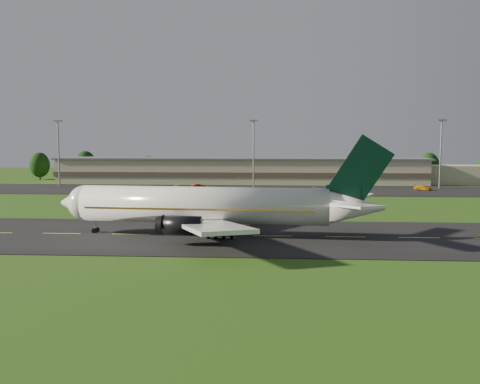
# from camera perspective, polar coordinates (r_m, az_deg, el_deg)

# --- Properties ---
(ground) EXTENTS (360.00, 360.00, 0.00)m
(ground) POSITION_cam_1_polar(r_m,az_deg,el_deg) (82.77, -4.17, -4.68)
(ground) COLOR #2A4711
(ground) RESTS_ON ground
(taxiway) EXTENTS (220.00, 30.00, 0.10)m
(taxiway) POSITION_cam_1_polar(r_m,az_deg,el_deg) (82.76, -4.17, -4.64)
(taxiway) COLOR black
(taxiway) RESTS_ON ground
(apron) EXTENTS (260.00, 30.00, 0.10)m
(apron) POSITION_cam_1_polar(r_m,az_deg,el_deg) (153.76, -0.53, 0.23)
(apron) COLOR black
(apron) RESTS_ON ground
(airliner) EXTENTS (51.29, 42.06, 15.57)m
(airliner) POSITION_cam_1_polar(r_m,az_deg,el_deg) (81.82, -3.32, -1.49)
(airliner) COLOR white
(airliner) RESTS_ON ground
(terminal) EXTENTS (145.00, 16.00, 8.40)m
(terminal) POSITION_cam_1_polar(r_m,az_deg,el_deg) (177.21, 2.11, 2.25)
(terminal) COLOR #B9AB8D
(terminal) RESTS_ON ground
(light_mast_west) EXTENTS (2.40, 1.20, 20.35)m
(light_mast_west) POSITION_cam_1_polar(r_m,az_deg,el_deg) (173.72, -18.80, 4.76)
(light_mast_west) COLOR gray
(light_mast_west) RESTS_ON ground
(light_mast_centre) EXTENTS (2.40, 1.20, 20.35)m
(light_mast_centre) POSITION_cam_1_polar(r_m,az_deg,el_deg) (160.75, 1.46, 5.01)
(light_mast_centre) COLOR gray
(light_mast_centre) RESTS_ON ground
(light_mast_east) EXTENTS (2.40, 1.20, 20.35)m
(light_mast_east) POSITION_cam_1_polar(r_m,az_deg,el_deg) (167.89, 20.64, 4.67)
(light_mast_east) COLOR gray
(light_mast_east) RESTS_ON ground
(tree_line) EXTENTS (194.08, 8.40, 10.31)m
(tree_line) POSITION_cam_1_polar(r_m,az_deg,el_deg) (187.67, 8.36, 2.75)
(tree_line) COLOR black
(tree_line) RESTS_ON ground
(service_vehicle_a) EXTENTS (3.25, 4.22, 1.34)m
(service_vehicle_a) POSITION_cam_1_polar(r_m,az_deg,el_deg) (155.98, -6.68, 0.54)
(service_vehicle_a) COLOR #C5980B
(service_vehicle_a) RESTS_ON apron
(service_vehicle_b) EXTENTS (4.53, 2.78, 1.41)m
(service_vehicle_b) POSITION_cam_1_polar(r_m,az_deg,el_deg) (157.14, -4.41, 0.61)
(service_vehicle_b) COLOR maroon
(service_vehicle_b) RESTS_ON apron
(service_vehicle_c) EXTENTS (4.33, 4.90, 1.26)m
(service_vehicle_c) POSITION_cam_1_polar(r_m,az_deg,el_deg) (149.52, 7.81, 0.28)
(service_vehicle_c) COLOR silver
(service_vehicle_c) RESTS_ON apron
(service_vehicle_d) EXTENTS (5.21, 4.02, 1.41)m
(service_vehicle_d) POSITION_cam_1_polar(r_m,az_deg,el_deg) (160.67, 18.90, 0.43)
(service_vehicle_d) COLOR orange
(service_vehicle_d) RESTS_ON apron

